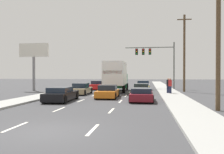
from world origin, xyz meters
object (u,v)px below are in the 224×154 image
at_px(utility_pole_mid, 184,52).
at_px(roadside_billboard, 34,57).
at_px(car_yellow, 141,89).
at_px(traffic_signal_mast, 152,55).
at_px(car_red, 98,86).
at_px(car_orange, 108,92).
at_px(car_maroon, 142,95).
at_px(box_truck, 116,75).
at_px(pedestrian_mid_block, 168,85).
at_px(car_tan, 81,89).
at_px(utility_pole_near, 218,41).
at_px(car_black, 61,95).
at_px(car_silver, 143,86).
at_px(pedestrian_near_corner, 170,86).

distance_m(utility_pole_mid, roadside_billboard, 20.14).
height_order(car_yellow, traffic_signal_mast, traffic_signal_mast).
xyz_separation_m(car_red, car_yellow, (6.49, -5.90, -0.04)).
xyz_separation_m(car_orange, car_maroon, (3.29, -2.32, -0.03)).
bearing_deg(box_truck, pedestrian_mid_block, -22.71).
distance_m(car_tan, car_yellow, 7.07).
xyz_separation_m(car_red, pedestrian_mid_block, (9.51, -6.44, 0.39)).
bearing_deg(car_maroon, car_red, 115.77).
distance_m(car_yellow, utility_pole_near, 13.92).
xyz_separation_m(car_tan, traffic_signal_mast, (8.09, 11.29, 4.75)).
relative_size(car_orange, utility_pole_mid, 0.42).
distance_m(car_black, car_maroon, 6.76).
distance_m(car_black, box_truck, 11.65).
bearing_deg(roadside_billboard, car_black, -54.02).
relative_size(car_yellow, traffic_signal_mast, 0.62).
relative_size(car_tan, roadside_billboard, 0.68).
relative_size(car_silver, utility_pole_mid, 0.45).
height_order(car_maroon, pedestrian_near_corner, pedestrian_near_corner).
bearing_deg(pedestrian_mid_block, car_silver, 112.70).
bearing_deg(car_maroon, car_orange, 144.85).
bearing_deg(utility_pole_near, traffic_signal_mast, 99.62).
bearing_deg(utility_pole_mid, car_orange, -133.13).
distance_m(car_tan, pedestrian_mid_block, 9.90).
distance_m(box_truck, pedestrian_mid_block, 6.92).
bearing_deg(car_yellow, pedestrian_mid_block, -10.18).
relative_size(car_black, car_maroon, 1.10).
distance_m(car_tan, car_orange, 5.07).
bearing_deg(box_truck, traffic_signal_mast, 56.79).
relative_size(car_silver, pedestrian_near_corner, 2.63).
bearing_deg(car_orange, car_silver, 75.22).
xyz_separation_m(car_silver, pedestrian_near_corner, (3.09, -7.49, 0.38)).
height_order(car_orange, car_silver, car_silver).
relative_size(car_red, roadside_billboard, 0.67).
xyz_separation_m(car_orange, utility_pole_mid, (8.47, 9.04, 4.53)).
relative_size(car_yellow, car_maroon, 1.13).
distance_m(box_truck, car_yellow, 4.18).
relative_size(car_black, pedestrian_near_corner, 2.69).
xyz_separation_m(car_silver, roadside_billboard, (-14.83, -4.07, 4.06)).
relative_size(utility_pole_near, pedestrian_near_corner, 4.93).
distance_m(car_red, traffic_signal_mast, 9.71).
distance_m(car_orange, car_maroon, 4.02).
relative_size(car_maroon, utility_pole_near, 0.50).
bearing_deg(traffic_signal_mast, box_truck, -123.21).
bearing_deg(car_tan, car_yellow, 17.62).
relative_size(car_yellow, utility_pole_near, 0.56).
xyz_separation_m(utility_pole_mid, pedestrian_near_corner, (-2.18, -4.44, -4.11)).
relative_size(car_maroon, utility_pole_mid, 0.42).
relative_size(car_black, car_orange, 1.09).
bearing_deg(box_truck, car_red, 130.19).
xyz_separation_m(traffic_signal_mast, pedestrian_mid_block, (1.67, -9.69, -4.33)).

